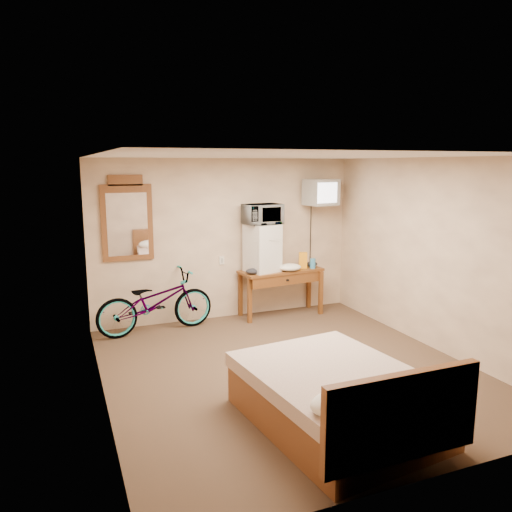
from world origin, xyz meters
The scene contains 13 objects.
room centered at (0.00, 0.00, 1.25)m, with size 4.60×4.64×2.50m.
desk centered at (0.83, 2.00, 0.63)m, with size 1.38×0.64×0.75m.
mini_fridge centered at (0.51, 2.04, 1.12)m, with size 0.55×0.54×0.74m.
microwave centered at (0.51, 2.04, 1.65)m, with size 0.56×0.38×0.31m, color silver.
snack_bag centered at (1.21, 2.01, 0.88)m, with size 0.13×0.08×0.26m, color orange.
blue_cup centered at (1.35, 1.95, 0.83)m, with size 0.09×0.09×0.16m, color #388BBE.
cloth_cream centered at (0.92, 1.89, 0.81)m, with size 0.37×0.29×0.11m, color white.
cloth_dark_a centered at (0.30, 1.90, 0.79)m, with size 0.24×0.18×0.09m, color black.
cloth_dark_b centered at (1.40, 2.06, 0.79)m, with size 0.19×0.15×0.09m, color black.
crt_television centered at (1.52, 2.02, 1.97)m, with size 0.54×0.62×0.42m.
wall_mirror centered at (-1.51, 2.27, 1.62)m, with size 0.73×0.04×1.24m.
bicycle centered at (-1.20, 1.95, 0.45)m, with size 0.60×1.72×0.90m, color black.
bed centered at (-0.14, -1.38, 0.30)m, with size 1.60×2.00×0.90m.
Camera 1 is at (-2.44, -5.05, 2.41)m, focal length 35.00 mm.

